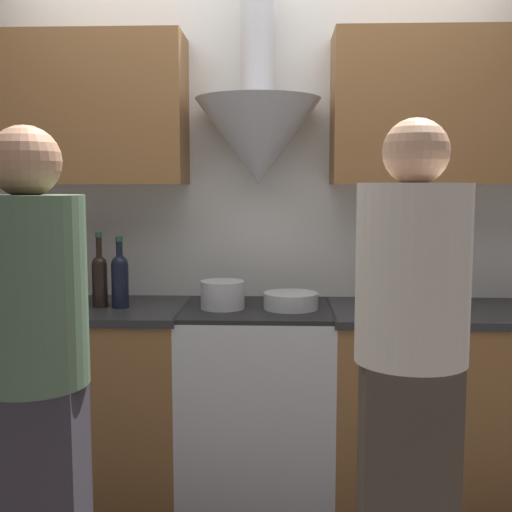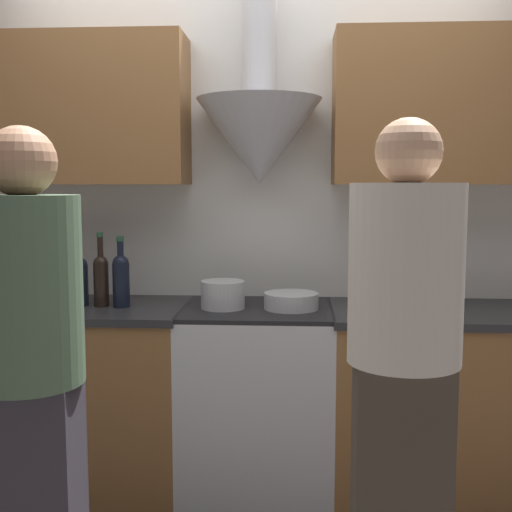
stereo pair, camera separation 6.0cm
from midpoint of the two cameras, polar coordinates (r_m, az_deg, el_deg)
wall_back at (r=3.19m, az=-0.16°, el=6.59°), size 8.40×0.59×2.60m
counter_left at (r=3.26m, az=-16.97°, el=-11.90°), size 1.14×0.62×0.88m
counter_right at (r=3.18m, az=16.78°, el=-12.34°), size 1.18×0.62×0.88m
stove_range at (r=3.09m, az=-0.49°, el=-12.58°), size 0.70×0.60×0.88m
wine_bottle_2 at (r=3.23m, az=-22.12°, el=-1.90°), size 0.07×0.07×0.33m
wine_bottle_3 at (r=3.18m, az=-20.68°, el=-1.96°), size 0.07×0.07×0.33m
wine_bottle_4 at (r=3.14m, az=-19.30°, el=-1.90°), size 0.07×0.07×0.32m
wine_bottle_5 at (r=3.11m, az=-17.79°, el=-2.03°), size 0.07×0.07×0.32m
wine_bottle_6 at (r=3.10m, az=-16.10°, el=-1.93°), size 0.08×0.08×0.33m
wine_bottle_7 at (r=3.06m, az=-14.27°, el=-1.89°), size 0.07×0.07×0.35m
wine_bottle_8 at (r=3.02m, az=-12.56°, el=-1.94°), size 0.08×0.08×0.33m
stock_pot at (r=2.94m, az=-3.58°, el=-3.45°), size 0.20×0.20×0.13m
mixing_bowl at (r=2.94m, az=2.53°, el=-3.99°), size 0.25×0.25×0.07m
saucepan at (r=3.19m, az=14.87°, el=-3.17°), size 0.19×0.19×0.10m
person_foreground_left at (r=2.14m, az=-19.99°, el=-8.95°), size 0.35×0.35×1.63m
person_foreground_right at (r=1.91m, az=12.63°, el=-10.38°), size 0.32×0.32×1.63m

